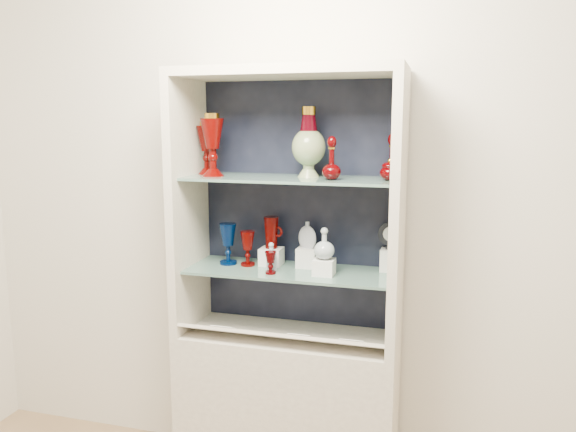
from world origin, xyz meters
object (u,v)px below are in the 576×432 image
(pedestal_lamp_left, at_px, (207,148))
(cobalt_goblet, at_px, (228,244))
(ruby_goblet_tall, at_px, (248,249))
(ruby_pitcher, at_px, (271,232))
(pedestal_lamp_right, at_px, (213,145))
(lidded_bowl, at_px, (390,169))
(ruby_goblet_small, at_px, (271,263))
(enamel_urn, at_px, (309,142))
(clear_round_decanter, at_px, (324,244))
(cameo_medallion, at_px, (390,235))
(clear_square_bottle, at_px, (271,257))
(flat_flask, at_px, (307,234))
(ruby_decanter_a, at_px, (332,155))
(ruby_decanter_b, at_px, (392,155))

(pedestal_lamp_left, height_order, cobalt_goblet, pedestal_lamp_left)
(ruby_goblet_tall, xyz_separation_m, ruby_pitcher, (0.10, 0.04, 0.07))
(pedestal_lamp_right, xyz_separation_m, lidded_bowl, (0.79, 0.02, -0.09))
(ruby_goblet_tall, distance_m, ruby_goblet_small, 0.18)
(enamel_urn, xyz_separation_m, clear_round_decanter, (0.09, -0.08, -0.44))
(ruby_goblet_tall, relative_size, cameo_medallion, 1.26)
(clear_square_bottle, relative_size, flat_flask, 1.02)
(pedestal_lamp_left, distance_m, cobalt_goblet, 0.46)
(ruby_decanter_a, bearing_deg, lidded_bowl, 9.75)
(lidded_bowl, distance_m, cameo_medallion, 0.32)
(pedestal_lamp_right, xyz_separation_m, clear_square_bottle, (0.27, -0.00, -0.49))
(cobalt_goblet, relative_size, ruby_pitcher, 1.31)
(pedestal_lamp_right, xyz_separation_m, ruby_pitcher, (0.24, 0.10, -0.41))
(cobalt_goblet, relative_size, ruby_goblet_tall, 1.19)
(pedestal_lamp_right, relative_size, clear_square_bottle, 2.15)
(enamel_urn, height_order, ruby_goblet_tall, enamel_urn)
(flat_flask, xyz_separation_m, cameo_medallion, (0.37, 0.03, 0.01))
(enamel_urn, distance_m, ruby_goblet_tall, 0.57)
(ruby_goblet_small, distance_m, clear_square_bottle, 0.06)
(pedestal_lamp_right, relative_size, ruby_goblet_tall, 1.72)
(ruby_decanter_b, bearing_deg, ruby_goblet_tall, -174.79)
(pedestal_lamp_left, bearing_deg, ruby_goblet_small, -21.37)
(clear_square_bottle, height_order, cameo_medallion, cameo_medallion)
(ruby_goblet_small, xyz_separation_m, clear_square_bottle, (-0.01, 0.05, 0.01))
(enamel_urn, xyz_separation_m, ruby_pitcher, (-0.18, 0.03, -0.42))
(pedestal_lamp_left, distance_m, ruby_decanter_a, 0.62)
(clear_round_decanter, relative_size, cameo_medallion, 1.05)
(pedestal_lamp_right, distance_m, cobalt_goblet, 0.47)
(ruby_decanter_b, distance_m, cameo_medallion, 0.36)
(flat_flask, bearing_deg, pedestal_lamp_right, -152.28)
(ruby_pitcher, distance_m, clear_round_decanter, 0.29)
(enamel_urn, bearing_deg, ruby_decanter_a, -37.13)
(enamel_urn, bearing_deg, flat_flask, 109.97)
(enamel_urn, height_order, ruby_decanter_a, enamel_urn)
(ruby_goblet_small, bearing_deg, cameo_medallion, 20.73)
(cobalt_goblet, bearing_deg, flat_flask, 7.17)
(flat_flask, relative_size, clear_round_decanter, 0.94)
(pedestal_lamp_right, bearing_deg, clear_square_bottle, -0.80)
(ruby_decanter_a, bearing_deg, clear_round_decanter, 158.31)
(enamel_urn, relative_size, lidded_bowl, 3.23)
(ruby_goblet_small, bearing_deg, cobalt_goblet, 155.71)
(ruby_decanter_a, height_order, ruby_goblet_tall, ruby_decanter_a)
(cobalt_goblet, height_order, ruby_pitcher, ruby_pitcher)
(enamel_urn, xyz_separation_m, flat_flask, (-0.01, 0.03, -0.42))
(ruby_goblet_tall, relative_size, flat_flask, 1.28)
(ruby_decanter_b, height_order, cameo_medallion, ruby_decanter_b)
(ruby_decanter_a, xyz_separation_m, flat_flask, (-0.13, 0.12, -0.37))
(lidded_bowl, bearing_deg, cameo_medallion, 90.00)
(pedestal_lamp_left, xyz_separation_m, cameo_medallion, (0.85, 0.05, -0.38))
(pedestal_lamp_right, distance_m, enamel_urn, 0.43)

